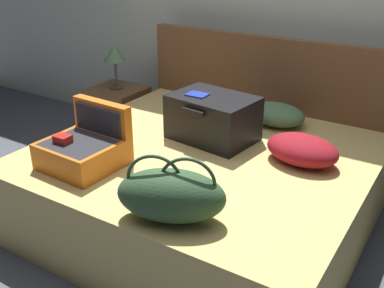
{
  "coord_description": "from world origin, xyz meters",
  "views": [
    {
      "loc": [
        1.3,
        -1.8,
        1.71
      ],
      "look_at": [
        0.0,
        0.27,
        0.61
      ],
      "focal_mm": 42.89,
      "sensor_mm": 36.0,
      "label": 1
    }
  ],
  "objects_px": {
    "bed": "(203,187)",
    "duffel_bag": "(171,195)",
    "hard_case_medium": "(84,148)",
    "nightstand": "(119,117)",
    "hard_case_large": "(213,117)",
    "pillow_near_headboard": "(302,150)",
    "pillow_center_head": "(276,114)",
    "table_lamp": "(114,54)"
  },
  "relations": [
    {
      "from": "hard_case_large",
      "to": "table_lamp",
      "type": "bearing_deg",
      "value": 166.43
    },
    {
      "from": "pillow_center_head",
      "to": "table_lamp",
      "type": "relative_size",
      "value": 1.07
    },
    {
      "from": "bed",
      "to": "hard_case_medium",
      "type": "bearing_deg",
      "value": -132.72
    },
    {
      "from": "hard_case_medium",
      "to": "table_lamp",
      "type": "xyz_separation_m",
      "value": [
        -0.78,
        1.17,
        0.21
      ]
    },
    {
      "from": "pillow_center_head",
      "to": "hard_case_large",
      "type": "bearing_deg",
      "value": -118.97
    },
    {
      "from": "duffel_bag",
      "to": "table_lamp",
      "type": "xyz_separation_m",
      "value": [
        -1.51,
        1.37,
        0.18
      ]
    },
    {
      "from": "bed",
      "to": "duffel_bag",
      "type": "bearing_deg",
      "value": -70.46
    },
    {
      "from": "bed",
      "to": "pillow_center_head",
      "type": "distance_m",
      "value": 0.75
    },
    {
      "from": "duffel_bag",
      "to": "pillow_center_head",
      "type": "distance_m",
      "value": 1.37
    },
    {
      "from": "hard_case_medium",
      "to": "duffel_bag",
      "type": "height_order",
      "value": "hard_case_medium"
    },
    {
      "from": "bed",
      "to": "pillow_center_head",
      "type": "bearing_deg",
      "value": 72.81
    },
    {
      "from": "bed",
      "to": "duffel_bag",
      "type": "distance_m",
      "value": 0.85
    },
    {
      "from": "hard_case_large",
      "to": "bed",
      "type": "bearing_deg",
      "value": -68.27
    },
    {
      "from": "pillow_center_head",
      "to": "hard_case_medium",
      "type": "bearing_deg",
      "value": -120.25
    },
    {
      "from": "bed",
      "to": "duffel_bag",
      "type": "xyz_separation_m",
      "value": [
        0.25,
        -0.72,
        0.38
      ]
    },
    {
      "from": "nightstand",
      "to": "duffel_bag",
      "type": "bearing_deg",
      "value": -42.08
    },
    {
      "from": "duffel_bag",
      "to": "pillow_center_head",
      "type": "height_order",
      "value": "duffel_bag"
    },
    {
      "from": "pillow_near_headboard",
      "to": "duffel_bag",
      "type": "bearing_deg",
      "value": -108.92
    },
    {
      "from": "table_lamp",
      "to": "nightstand",
      "type": "bearing_deg",
      "value": -90.0
    },
    {
      "from": "hard_case_medium",
      "to": "table_lamp",
      "type": "relative_size",
      "value": 1.13
    },
    {
      "from": "bed",
      "to": "table_lamp",
      "type": "bearing_deg",
      "value": 152.7
    },
    {
      "from": "table_lamp",
      "to": "bed",
      "type": "bearing_deg",
      "value": -27.3
    },
    {
      "from": "pillow_center_head",
      "to": "duffel_bag",
      "type": "bearing_deg",
      "value": -87.75
    },
    {
      "from": "hard_case_large",
      "to": "nightstand",
      "type": "height_order",
      "value": "hard_case_large"
    },
    {
      "from": "pillow_near_headboard",
      "to": "nightstand",
      "type": "bearing_deg",
      "value": 165.36
    },
    {
      "from": "duffel_bag",
      "to": "pillow_center_head",
      "type": "xyz_separation_m",
      "value": [
        -0.05,
        1.37,
        -0.05
      ]
    },
    {
      "from": "bed",
      "to": "pillow_near_headboard",
      "type": "xyz_separation_m",
      "value": [
        0.56,
        0.17,
        0.33
      ]
    },
    {
      "from": "pillow_near_headboard",
      "to": "nightstand",
      "type": "height_order",
      "value": "pillow_near_headboard"
    },
    {
      "from": "pillow_near_headboard",
      "to": "table_lamp",
      "type": "xyz_separation_m",
      "value": [
        -1.82,
        0.47,
        0.23
      ]
    },
    {
      "from": "bed",
      "to": "hard_case_large",
      "type": "height_order",
      "value": "hard_case_large"
    },
    {
      "from": "hard_case_medium",
      "to": "nightstand",
      "type": "relative_size",
      "value": 0.81
    },
    {
      "from": "bed",
      "to": "pillow_center_head",
      "type": "height_order",
      "value": "pillow_center_head"
    },
    {
      "from": "pillow_near_headboard",
      "to": "table_lamp",
      "type": "relative_size",
      "value": 1.14
    },
    {
      "from": "duffel_bag",
      "to": "pillow_center_head",
      "type": "relative_size",
      "value": 1.4
    },
    {
      "from": "table_lamp",
      "to": "pillow_near_headboard",
      "type": "bearing_deg",
      "value": -14.64
    },
    {
      "from": "hard_case_medium",
      "to": "hard_case_large",
      "type": "bearing_deg",
      "value": 61.34
    },
    {
      "from": "bed",
      "to": "nightstand",
      "type": "relative_size",
      "value": 3.71
    },
    {
      "from": "pillow_center_head",
      "to": "nightstand",
      "type": "bearing_deg",
      "value": 179.98
    },
    {
      "from": "pillow_near_headboard",
      "to": "pillow_center_head",
      "type": "distance_m",
      "value": 0.6
    },
    {
      "from": "bed",
      "to": "duffel_bag",
      "type": "height_order",
      "value": "duffel_bag"
    },
    {
      "from": "duffel_bag",
      "to": "nightstand",
      "type": "xyz_separation_m",
      "value": [
        -1.51,
        1.37,
        -0.37
      ]
    },
    {
      "from": "duffel_bag",
      "to": "table_lamp",
      "type": "bearing_deg",
      "value": 137.92
    }
  ]
}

